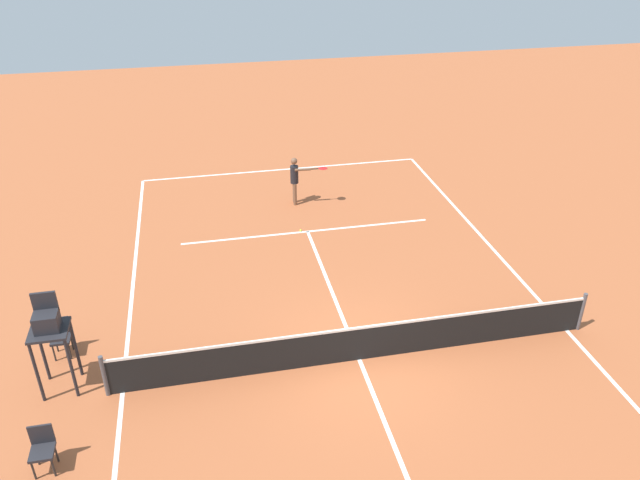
% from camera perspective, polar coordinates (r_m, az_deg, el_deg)
% --- Properties ---
extents(ground_plane, '(60.00, 60.00, 0.00)m').
position_cam_1_polar(ground_plane, '(14.96, 3.63, -10.90)').
color(ground_plane, '#AD5933').
extents(court_lines, '(10.93, 23.66, 0.01)m').
position_cam_1_polar(court_lines, '(14.96, 3.63, -10.89)').
color(court_lines, white).
rests_on(court_lines, ground).
extents(tennis_net, '(11.53, 0.10, 1.07)m').
position_cam_1_polar(tennis_net, '(14.64, 3.69, -9.42)').
color(tennis_net, '#4C4C51').
rests_on(tennis_net, ground).
extents(player_serving, '(1.27, 0.62, 1.73)m').
position_cam_1_polar(player_serving, '(21.64, -2.24, 5.83)').
color(player_serving, brown).
rests_on(player_serving, ground).
extents(tennis_ball, '(0.07, 0.07, 0.07)m').
position_cam_1_polar(tennis_ball, '(20.20, -1.79, 0.89)').
color(tennis_ball, '#CCE033').
rests_on(tennis_ball, ground).
extents(umpire_chair, '(0.80, 0.80, 2.41)m').
position_cam_1_polar(umpire_chair, '(14.40, -23.68, -7.50)').
color(umpire_chair, '#232328').
rests_on(umpire_chair, ground).
extents(courtside_chair_mid, '(0.44, 0.46, 0.95)m').
position_cam_1_polar(courtside_chair_mid, '(15.99, -22.74, -8.09)').
color(courtside_chair_mid, '#262626').
rests_on(courtside_chair_mid, ground).
extents(courtside_chair_far, '(0.44, 0.46, 0.95)m').
position_cam_1_polar(courtside_chair_far, '(13.36, -24.19, -16.99)').
color(courtside_chair_far, '#262626').
rests_on(courtside_chair_far, ground).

